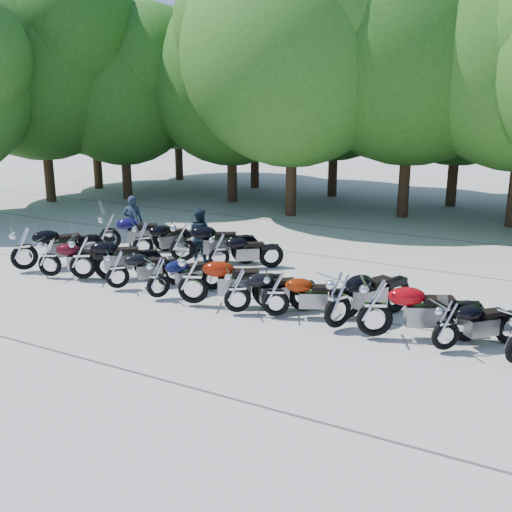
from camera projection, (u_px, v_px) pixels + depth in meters
The scene contains 28 objects.
ground at pixel (224, 319), 13.31m from camera, with size 90.00×90.00×0.00m, color #A6A096.
tree_0 at pixel (92, 80), 29.88m from camera, with size 7.50×7.50×9.21m.
tree_1 at pixel (122, 88), 26.98m from camera, with size 6.97×6.97×8.55m.
tree_2 at pixel (231, 81), 26.11m from camera, with size 7.31×7.31×8.97m.
tree_3 at pixel (293, 53), 22.81m from camera, with size 8.70×8.70×10.67m.
tree_4 at pixel (413, 43), 22.45m from camera, with size 9.13×9.13×11.20m.
tree_9 at pixel (176, 80), 32.94m from camera, with size 7.59×7.59×9.32m.
tree_10 at pixel (255, 76), 30.00m from camera, with size 7.78×7.78×9.55m.
tree_11 at pixel (336, 78), 27.53m from camera, with size 7.56×7.56×9.28m.
tree_12 at pixel (462, 71), 24.99m from camera, with size 7.88×7.88×9.67m.
tree_17 at pixel (39, 64), 26.01m from camera, with size 8.31×8.31×10.20m.
motorcycle_0 at pixel (23, 247), 16.60m from camera, with size 0.78×2.55×1.44m, color black, non-canonical shape.
motorcycle_1 at pixel (49, 256), 16.07m from camera, with size 0.67×2.21×1.25m, color #38070E, non-canonical shape.
motorcycle_2 at pixel (82, 256), 15.82m from camera, with size 0.73×2.41×1.36m, color black, non-canonical shape.
motorcycle_3 at pixel (117, 268), 15.10m from camera, with size 0.63×2.07×1.17m, color black, non-canonical shape.
motorcycle_4 at pixel (158, 277), 14.42m from camera, with size 0.63×2.08×1.17m, color #0C1038, non-canonical shape.
motorcycle_5 at pixel (193, 277), 13.95m from camera, with size 0.77×2.52×1.43m, color maroon, non-canonical shape.
motorcycle_6 at pixel (237, 289), 13.43m from camera, with size 0.66×2.16×1.22m, color black, non-canonical shape.
motorcycle_7 at pixel (276, 293), 13.22m from camera, with size 0.64×2.12×1.20m, color maroon, non-canonical shape.
motorcycle_8 at pixel (338, 299), 12.51m from camera, with size 0.77×2.53×1.43m, color black, non-canonical shape.
motorcycle_9 at pixel (375, 306), 12.06m from camera, with size 0.78×2.55×1.44m, color #98050B, non-canonical shape.
motorcycle_10 at pixel (446, 324), 11.48m from camera, with size 0.63×2.08×1.18m, color black, non-canonical shape.
motorcycle_13 at pixel (109, 231), 18.74m from camera, with size 0.74×2.42×1.37m, color #0F0D39, non-canonical shape.
motorcycle_14 at pixel (142, 239), 17.91m from camera, with size 0.69×2.26×1.28m, color black, non-canonical shape.
motorcycle_15 at pixel (182, 240), 17.41m from camera, with size 0.78×2.56×1.45m, color black, non-canonical shape.
motorcycle_16 at pixel (219, 250), 16.84m from camera, with size 0.64×2.10×1.18m, color black, non-canonical shape.
rider_0 at pixel (133, 222), 19.22m from camera, with size 0.62×0.41×1.70m, color #1B2838.
rider_1 at pixel (200, 235), 17.73m from camera, with size 0.78×0.60×1.60m, color #1A2A37.
Camera 1 is at (6.47, -10.67, 4.90)m, focal length 42.00 mm.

